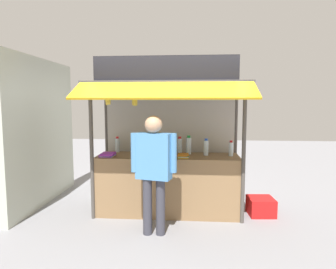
% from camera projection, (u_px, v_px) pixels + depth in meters
% --- Properties ---
extents(ground_plane, '(20.00, 20.00, 0.00)m').
position_uv_depth(ground_plane, '(168.00, 212.00, 4.95)').
color(ground_plane, gray).
extents(stall_counter, '(2.33, 0.72, 0.97)m').
position_uv_depth(stall_counter, '(168.00, 184.00, 4.90)').
color(stall_counter, olive).
rests_on(stall_counter, ground).
extents(stall_structure, '(2.53, 1.57, 2.50)m').
position_uv_depth(stall_structure, '(168.00, 121.00, 4.89)').
color(stall_structure, '#4C4742').
rests_on(stall_structure, ground).
extents(water_bottle_back_left, '(0.08, 0.08, 0.28)m').
position_uv_depth(water_bottle_back_left, '(117.00, 145.00, 5.20)').
color(water_bottle_back_left, silver).
rests_on(water_bottle_back_left, stall_counter).
extents(water_bottle_far_left, '(0.07, 0.07, 0.26)m').
position_uv_depth(water_bottle_far_left, '(231.00, 149.00, 4.79)').
color(water_bottle_far_left, silver).
rests_on(water_bottle_far_left, stall_counter).
extents(water_bottle_back_right, '(0.09, 0.09, 0.32)m').
position_uv_depth(water_bottle_back_right, '(189.00, 145.00, 4.98)').
color(water_bottle_back_right, silver).
rests_on(water_bottle_back_right, stall_counter).
extents(water_bottle_center, '(0.08, 0.08, 0.28)m').
position_uv_depth(water_bottle_center, '(206.00, 147.00, 4.86)').
color(water_bottle_center, silver).
rests_on(water_bottle_center, stall_counter).
extents(water_bottle_mid_right, '(0.08, 0.08, 0.29)m').
position_uv_depth(water_bottle_mid_right, '(180.00, 145.00, 5.08)').
color(water_bottle_mid_right, silver).
rests_on(water_bottle_mid_right, stall_counter).
extents(magazine_stack_far_right, '(0.25, 0.30, 0.06)m').
position_uv_depth(magazine_stack_far_right, '(108.00, 155.00, 4.77)').
color(magazine_stack_far_right, purple).
rests_on(magazine_stack_far_right, stall_counter).
extents(magazine_stack_front_right, '(0.19, 0.26, 0.05)m').
position_uv_depth(magazine_stack_front_right, '(183.00, 156.00, 4.71)').
color(magazine_stack_front_right, yellow).
rests_on(magazine_stack_front_right, stall_counter).
extents(banana_bunch_leftmost, '(0.09, 0.09, 0.24)m').
position_uv_depth(banana_bunch_leftmost, '(135.00, 101.00, 4.34)').
color(banana_bunch_leftmost, '#332D23').
extents(banana_bunch_rightmost, '(0.10, 0.09, 0.23)m').
position_uv_depth(banana_bunch_rightmost, '(108.00, 101.00, 4.37)').
color(banana_bunch_rightmost, '#332D23').
extents(vendor_person, '(0.63, 0.31, 1.66)m').
position_uv_depth(vendor_person, '(154.00, 164.00, 4.01)').
color(vendor_person, '#383842').
rests_on(vendor_person, ground).
extents(plastic_crate, '(0.43, 0.43, 0.28)m').
position_uv_depth(plastic_crate, '(261.00, 206.00, 4.82)').
color(plastic_crate, red).
rests_on(plastic_crate, ground).
extents(neighbour_wall, '(0.20, 2.40, 2.61)m').
position_uv_depth(neighbour_wall, '(40.00, 132.00, 5.30)').
color(neighbour_wall, '#B7BFAF').
rests_on(neighbour_wall, ground).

